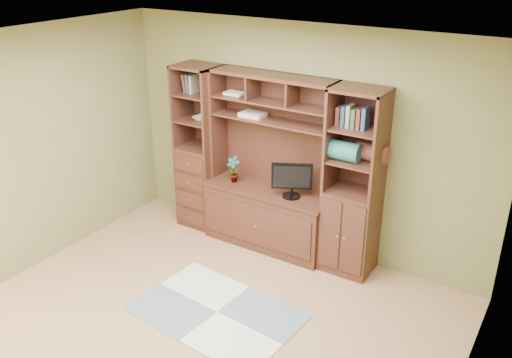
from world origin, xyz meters
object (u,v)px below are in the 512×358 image
Objects in this scene: right_tower at (353,184)px; monitor at (292,174)px; left_tower at (200,148)px; center_hutch at (268,166)px.

monitor is at bearing -173.80° from right_tower.
monitor is at bearing -3.22° from left_tower.
right_tower is at bearing -21.47° from monitor.
right_tower is at bearing 2.23° from center_hutch.
center_hutch is 3.69× the size of monitor.
left_tower is at bearing 180.00° from right_tower.
monitor is (1.33, -0.07, -0.02)m from left_tower.
left_tower is 1.00× the size of right_tower.
center_hutch is 0.34m from monitor.
right_tower is (1.02, 0.04, 0.00)m from center_hutch.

